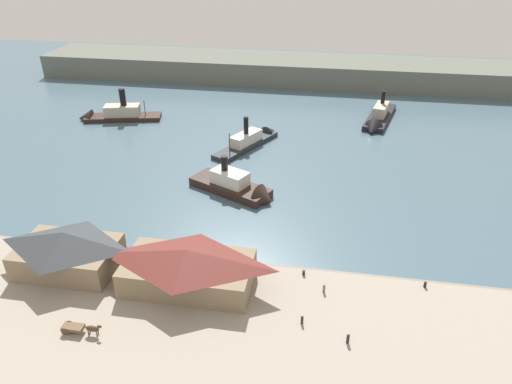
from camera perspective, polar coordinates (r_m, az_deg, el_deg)
ground_plane at (r=84.61m, az=-6.25°, el=-6.99°), size 320.00×320.00×0.00m
quay_promenade at (r=68.61m, az=-11.29°, el=-17.25°), size 110.00×36.00×1.20m
seawall_edge at (r=81.56m, az=-6.94°, el=-8.17°), size 110.00×0.80×1.00m
ferry_shed_west_terminal at (r=81.90m, az=-21.90°, el=-6.54°), size 15.80×10.55×6.96m
ferry_shed_central_terminal at (r=73.80m, az=-8.25°, el=-8.94°), size 20.07×10.87×6.49m
horse_cart at (r=71.12m, az=-20.48°, el=-15.13°), size 5.81×1.51×1.87m
pedestrian_near_west_shed at (r=73.93m, az=8.22°, el=-11.47°), size 0.38×0.38×1.52m
pedestrian_standing_center at (r=68.67m, az=5.59°, el=-15.11°), size 0.38×0.38×1.52m
pedestrian_at_waters_edge at (r=66.95m, az=11.06°, el=-17.00°), size 0.42×0.42×1.68m
mooring_post_center_east at (r=76.90m, az=5.79°, el=-9.66°), size 0.44×0.44×0.90m
mooring_post_center_west at (r=78.74m, az=19.77°, el=-10.49°), size 0.44×0.44×0.90m
ferry_outer_harbor at (r=147.96m, az=-16.86°, el=8.95°), size 24.69×10.93×11.27m
ferry_approaching_west at (r=124.93m, az=-0.44°, el=6.40°), size 15.01×23.64×9.87m
ferry_mid_harbor at (r=100.50m, az=-2.13°, el=0.54°), size 20.49×14.03×9.88m
ferry_departing_north at (r=143.69m, az=14.53°, el=8.56°), size 11.33×25.81×10.13m
far_headland at (r=182.38m, az=3.01°, el=14.63°), size 180.00×24.00×8.00m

